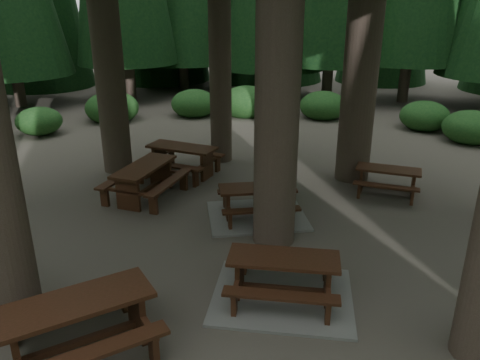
% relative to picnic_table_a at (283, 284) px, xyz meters
% --- Properties ---
extents(ground, '(80.00, 80.00, 0.00)m').
position_rel_picnic_table_a_xyz_m(ground, '(-1.23, 1.77, -0.26)').
color(ground, '#4D473E').
rests_on(ground, ground).
extents(picnic_table_a, '(2.39, 2.02, 0.77)m').
position_rel_picnic_table_a_xyz_m(picnic_table_a, '(0.00, 0.00, 0.00)').
color(picnic_table_a, gray).
rests_on(picnic_table_a, ground).
extents(picnic_table_b, '(1.83, 2.15, 0.85)m').
position_rel_picnic_table_a_xyz_m(picnic_table_b, '(-3.83, 3.48, 0.30)').
color(picnic_table_b, '#382110').
rests_on(picnic_table_b, ground).
extents(picnic_table_c, '(2.62, 2.40, 0.73)m').
position_rel_picnic_table_a_xyz_m(picnic_table_c, '(-0.95, 2.95, -0.02)').
color(picnic_table_c, gray).
rests_on(picnic_table_c, ground).
extents(picnic_table_d, '(1.71, 1.46, 0.67)m').
position_rel_picnic_table_a_xyz_m(picnic_table_d, '(2.02, 5.00, 0.19)').
color(picnic_table_d, '#382110').
rests_on(picnic_table_d, ground).
extents(picnic_table_e, '(2.57, 2.55, 0.87)m').
position_rel_picnic_table_a_xyz_m(picnic_table_e, '(-2.55, -1.87, 0.32)').
color(picnic_table_e, '#382110').
rests_on(picnic_table_e, ground).
extents(picnic_table_f, '(2.20, 1.92, 0.83)m').
position_rel_picnic_table_a_xyz_m(picnic_table_f, '(-3.47, 5.25, 0.29)').
color(picnic_table_f, '#382110').
rests_on(picnic_table_f, ground).
extents(shrub_ring, '(23.86, 24.64, 1.49)m').
position_rel_picnic_table_a_xyz_m(shrub_ring, '(-0.52, 2.52, 0.14)').
color(shrub_ring, '#1C5220').
rests_on(shrub_ring, ground).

